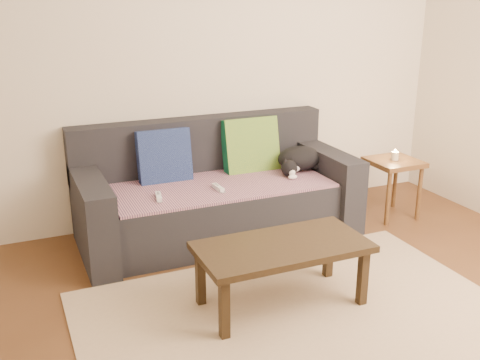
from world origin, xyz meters
The scene contains 13 objects.
ground centered at (0.00, 0.00, 0.00)m, with size 4.50×4.50×0.00m, color brown.
back_wall centered at (0.00, 2.00, 1.30)m, with size 4.50×0.04×2.60m, color beige.
sofa centered at (0.00, 1.57, 0.31)m, with size 2.10×0.94×0.87m.
throw_blanket centered at (0.00, 1.48, 0.43)m, with size 1.66×0.74×0.02m, color #43284B.
cushion_navy centered at (-0.35, 1.74, 0.63)m, with size 0.41×0.10×0.41m, color #121D4D.
cushion_green centered at (0.38, 1.74, 0.63)m, with size 0.46×0.11×0.46m, color #0D5534.
cat centered at (0.72, 1.54, 0.53)m, with size 0.45×0.35×0.20m.
wii_remote_a centered at (-0.51, 1.35, 0.46)m, with size 0.15×0.04×0.03m, color white.
wii_remote_b centered at (-0.06, 1.36, 0.46)m, with size 0.15×0.04×0.03m, color white.
side_table centered at (1.50, 1.33, 0.41)m, with size 0.40×0.40×0.50m.
candle centered at (1.50, 1.33, 0.53)m, with size 0.06×0.06×0.09m.
rug centered at (0.00, 0.15, 0.01)m, with size 2.50×1.80×0.01m, color tan.
coffee_table centered at (-0.02, 0.40, 0.36)m, with size 1.02×0.51×0.41m.
Camera 1 is at (-1.44, -2.27, 1.81)m, focal length 42.00 mm.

